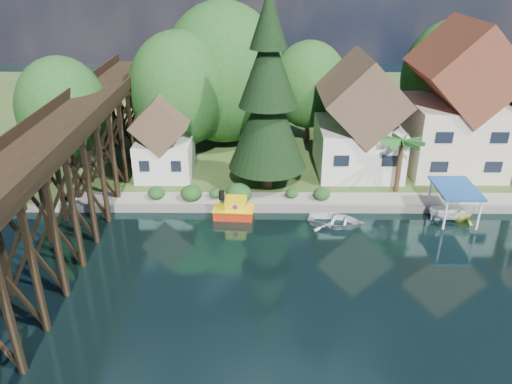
% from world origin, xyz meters
% --- Properties ---
extents(ground, '(140.00, 140.00, 0.00)m').
position_xyz_m(ground, '(0.00, 0.00, 0.00)').
color(ground, black).
rests_on(ground, ground).
extents(bank, '(140.00, 52.00, 0.50)m').
position_xyz_m(bank, '(0.00, 34.00, 0.25)').
color(bank, '#365220').
rests_on(bank, ground).
extents(seawall, '(60.00, 0.40, 0.62)m').
position_xyz_m(seawall, '(4.00, 8.00, 0.31)').
color(seawall, slate).
rests_on(seawall, ground).
extents(promenade, '(50.00, 2.60, 0.06)m').
position_xyz_m(promenade, '(6.00, 9.30, 0.53)').
color(promenade, gray).
rests_on(promenade, bank).
extents(trestle_bridge, '(4.12, 44.18, 9.30)m').
position_xyz_m(trestle_bridge, '(-16.00, 5.17, 5.35)').
color(trestle_bridge, black).
rests_on(trestle_bridge, ground).
extents(house_left, '(7.64, 8.64, 11.02)m').
position_xyz_m(house_left, '(7.00, 16.00, 5.14)').
color(house_left, silver).
rests_on(house_left, bank).
extents(house_center, '(8.65, 9.18, 13.89)m').
position_xyz_m(house_center, '(16.00, 16.50, 6.42)').
color(house_center, beige).
rests_on(house_center, bank).
extents(shed, '(5.09, 5.40, 7.85)m').
position_xyz_m(shed, '(-11.00, 14.50, 3.83)').
color(shed, silver).
rests_on(shed, bank).
extents(bg_trees, '(49.90, 13.30, 10.57)m').
position_xyz_m(bg_trees, '(1.00, 21.25, 7.29)').
color(bg_trees, '#382314').
rests_on(bg_trees, bank).
extents(shrubs, '(15.76, 2.47, 1.70)m').
position_xyz_m(shrubs, '(-4.60, 9.26, 1.23)').
color(shrubs, '#1A4418').
rests_on(shrubs, bank).
extents(conifer, '(6.76, 6.76, 16.64)m').
position_xyz_m(conifer, '(-1.57, 11.85, 8.51)').
color(conifer, '#382314').
rests_on(conifer, bank).
extents(palm_tree, '(4.48, 4.48, 5.08)m').
position_xyz_m(palm_tree, '(9.70, 11.02, 4.93)').
color(palm_tree, '#382314').
rests_on(palm_tree, bank).
extents(tugboat, '(3.35, 2.00, 2.34)m').
position_xyz_m(tugboat, '(-4.30, 7.08, 0.70)').
color(tugboat, red).
rests_on(tugboat, ground).
extents(boat_white_a, '(5.00, 4.08, 0.91)m').
position_xyz_m(boat_white_a, '(3.76, 5.87, 0.45)').
color(boat_white_a, silver).
rests_on(boat_white_a, ground).
extents(boat_canopy, '(3.65, 4.54, 2.90)m').
position_xyz_m(boat_canopy, '(13.06, 6.69, 1.24)').
color(boat_canopy, white).
rests_on(boat_canopy, ground).
extents(boat_yellow, '(3.01, 2.82, 1.27)m').
position_xyz_m(boat_yellow, '(13.92, 6.66, 0.64)').
color(boat_yellow, '#CECC16').
rests_on(boat_yellow, ground).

